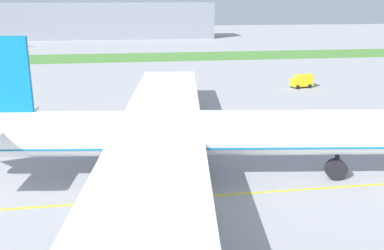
# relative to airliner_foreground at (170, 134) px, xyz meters

# --- Properties ---
(ground_plane) EXTENTS (600.00, 600.00, 0.00)m
(ground_plane) POSITION_rel_airliner_foreground_xyz_m (-4.06, -4.46, -5.32)
(ground_plane) COLOR #9E9EA3
(ground_plane) RESTS_ON ground
(apron_taxi_line) EXTENTS (280.00, 0.36, 0.01)m
(apron_taxi_line) POSITION_rel_airliner_foreground_xyz_m (-4.06, -4.43, -5.31)
(apron_taxi_line) COLOR yellow
(apron_taxi_line) RESTS_ON ground
(grass_median_strip) EXTENTS (320.00, 24.00, 0.10)m
(grass_median_strip) POSITION_rel_airliner_foreground_xyz_m (-4.06, 106.39, -5.27)
(grass_median_strip) COLOR #4C8438
(grass_median_strip) RESTS_ON ground
(airliner_foreground) EXTENTS (53.94, 87.52, 15.66)m
(airliner_foreground) POSITION_rel_airliner_foreground_xyz_m (0.00, 0.00, 0.00)
(airliner_foreground) COLOR white
(airliner_foreground) RESTS_ON ground
(ground_crew_marshaller_front) EXTENTS (0.51, 0.44, 1.66)m
(ground_crew_marshaller_front) POSITION_rel_airliner_foreground_xyz_m (-8.03, -6.06, -4.31)
(ground_crew_marshaller_front) COLOR black
(ground_crew_marshaller_front) RESTS_ON ground
(service_truck_baggage_loader) EXTENTS (5.21, 3.36, 2.96)m
(service_truck_baggage_loader) POSITION_rel_airliner_foreground_xyz_m (34.51, 47.09, -3.73)
(service_truck_baggage_loader) COLOR yellow
(service_truck_baggage_loader) RESTS_ON ground
(terminal_building) EXTENTS (137.00, 20.00, 18.00)m
(terminal_building) POSITION_rel_airliner_foreground_xyz_m (-28.13, 186.20, 3.68)
(terminal_building) COLOR gray
(terminal_building) RESTS_ON ground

